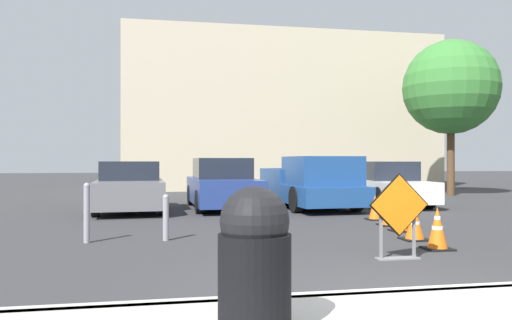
% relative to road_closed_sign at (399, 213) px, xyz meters
% --- Properties ---
extents(ground_plane, '(96.00, 96.00, 0.00)m').
position_rel_road_closed_sign_xyz_m(ground_plane, '(-0.99, 7.88, -0.69)').
color(ground_plane, '#333335').
extents(curb_lip, '(28.08, 0.20, 0.14)m').
position_rel_road_closed_sign_xyz_m(curb_lip, '(-0.99, -2.12, -0.62)').
color(curb_lip, '#ADAAA3').
rests_on(curb_lip, ground_plane).
extents(road_closed_sign, '(0.95, 0.20, 1.29)m').
position_rel_road_closed_sign_xyz_m(road_closed_sign, '(0.00, 0.00, 0.00)').
color(road_closed_sign, black).
rests_on(road_closed_sign, ground_plane).
extents(traffic_cone_nearest, '(0.44, 0.44, 0.72)m').
position_rel_road_closed_sign_xyz_m(traffic_cone_nearest, '(1.03, 0.67, -0.34)').
color(traffic_cone_nearest, black).
rests_on(traffic_cone_nearest, ground_plane).
extents(traffic_cone_second, '(0.47, 0.47, 0.63)m').
position_rel_road_closed_sign_xyz_m(traffic_cone_second, '(1.14, 1.66, -0.39)').
color(traffic_cone_second, black).
rests_on(traffic_cone_second, ground_plane).
extents(traffic_cone_third, '(0.41, 0.41, 0.70)m').
position_rel_road_closed_sign_xyz_m(traffic_cone_third, '(1.42, 2.75, -0.35)').
color(traffic_cone_third, black).
rests_on(traffic_cone_third, ground_plane).
extents(traffic_cone_fourth, '(0.44, 0.44, 0.67)m').
position_rel_road_closed_sign_xyz_m(traffic_cone_fourth, '(1.58, 3.66, -0.37)').
color(traffic_cone_fourth, black).
rests_on(traffic_cone_fourth, ground_plane).
extents(traffic_cone_fifth, '(0.41, 0.41, 0.62)m').
position_rel_road_closed_sign_xyz_m(traffic_cone_fifth, '(1.74, 4.77, -0.39)').
color(traffic_cone_fifth, black).
rests_on(traffic_cone_fifth, ground_plane).
extents(parked_car_nearest, '(2.06, 4.20, 1.46)m').
position_rel_road_closed_sign_xyz_m(parked_car_nearest, '(-4.44, 8.04, -0.01)').
color(parked_car_nearest, slate).
rests_on(parked_car_nearest, ground_plane).
extents(parked_car_second, '(2.01, 4.40, 1.56)m').
position_rel_road_closed_sign_xyz_m(parked_car_second, '(-1.68, 8.43, 0.02)').
color(parked_car_second, navy).
rests_on(parked_car_second, ground_plane).
extents(pickup_truck, '(2.28, 5.47, 1.61)m').
position_rel_road_closed_sign_xyz_m(pickup_truck, '(1.10, 8.06, 0.03)').
color(pickup_truck, navy).
rests_on(pickup_truck, ground_plane).
extents(parked_car_third, '(1.93, 4.38, 1.45)m').
position_rel_road_closed_sign_xyz_m(parked_car_third, '(3.84, 8.54, -0.02)').
color(parked_car_third, white).
rests_on(parked_car_third, ground_plane).
extents(trash_bin, '(0.57, 0.57, 1.15)m').
position_rel_road_closed_sign_xyz_m(trash_bin, '(-2.78, -3.18, 0.03)').
color(trash_bin, black).
rests_on(trash_bin, sidewalk_strip).
extents(bollard_nearest, '(0.12, 0.12, 0.86)m').
position_rel_road_closed_sign_xyz_m(bollard_nearest, '(-3.43, 2.44, -0.24)').
color(bollard_nearest, gray).
rests_on(bollard_nearest, ground_plane).
extents(bollard_second, '(0.12, 0.12, 1.08)m').
position_rel_road_closed_sign_xyz_m(bollard_second, '(-4.83, 2.44, -0.12)').
color(bollard_second, gray).
rests_on(bollard_second, ground_plane).
extents(building_facade_backdrop, '(16.51, 5.00, 8.12)m').
position_rel_road_closed_sign_xyz_m(building_facade_backdrop, '(2.81, 19.50, 3.37)').
color(building_facade_backdrop, beige).
rests_on(building_facade_backdrop, ground_plane).
extents(street_tree_behind_lot, '(4.00, 4.00, 6.61)m').
position_rel_road_closed_sign_xyz_m(street_tree_behind_lot, '(8.57, 12.40, 3.90)').
color(street_tree_behind_lot, '#513823').
rests_on(street_tree_behind_lot, ground_plane).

